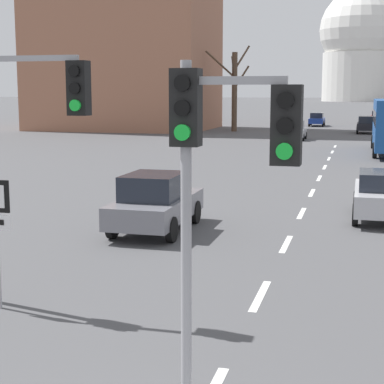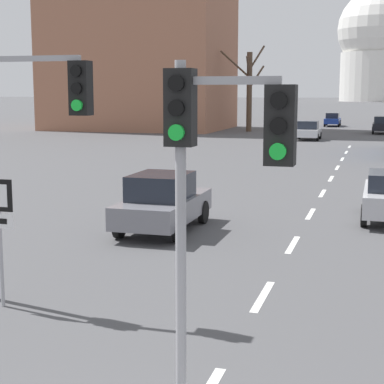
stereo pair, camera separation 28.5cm
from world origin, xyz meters
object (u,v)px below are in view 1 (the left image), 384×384
object	(u,v)px
sedan_near_right	(366,125)
sedan_mid_centre	(294,130)
sedan_far_right	(378,117)
sedan_near_left	(317,119)
sedan_distant_centre	(381,195)
sedan_far_left	(155,202)
traffic_signal_near_left	(11,110)
traffic_signal_centre_tall	(221,150)

from	to	relation	value
sedan_near_right	sedan_mid_centre	world-z (taller)	sedan_near_right
sedan_mid_centre	sedan_far_right	xyz separation A→B (m)	(7.45, 29.81, 0.02)
sedan_near_left	sedan_distant_centre	distance (m)	55.47
sedan_far_left	sedan_near_right	bearing A→B (deg)	82.58
sedan_near_left	sedan_distant_centre	world-z (taller)	sedan_near_left
sedan_far_right	sedan_far_left	bearing A→B (deg)	-96.60
traffic_signal_near_left	traffic_signal_centre_tall	distance (m)	5.39
sedan_near_right	traffic_signal_near_left	bearing A→B (deg)	-97.06
sedan_near_right	sedan_near_left	bearing A→B (deg)	114.40
sedan_far_left	sedan_far_right	distance (m)	66.89
sedan_far_left	sedan_distant_centre	xyz separation A→B (m)	(6.37, 3.46, -0.06)
sedan_near_right	sedan_distant_centre	xyz separation A→B (m)	(0.30, -43.19, -0.04)
traffic_signal_centre_tall	sedan_mid_centre	xyz separation A→B (m)	(-3.78, 46.30, -2.52)
sedan_distant_centre	sedan_near_left	bearing A→B (deg)	95.93
sedan_near_left	sedan_far_right	distance (m)	10.52
traffic_signal_centre_tall	sedan_near_right	bearing A→B (deg)	87.90
sedan_near_right	sedan_far_right	size ratio (longest dim) A/B	1.00
traffic_signal_near_left	sedan_mid_centre	distance (m)	43.55
traffic_signal_near_left	sedan_near_left	xyz separation A→B (m)	(1.19, 65.43, -2.90)
sedan_near_right	sedan_far_left	size ratio (longest dim) A/B	0.98
sedan_mid_centre	sedan_near_right	bearing A→B (deg)	59.72
sedan_far_left	sedan_far_right	size ratio (longest dim) A/B	1.02
sedan_near_left	sedan_far_right	size ratio (longest dim) A/B	1.12
sedan_far_right	sedan_distant_centre	distance (m)	63.00
sedan_near_left	sedan_distant_centre	xyz separation A→B (m)	(5.73, -55.17, 0.00)
traffic_signal_near_left	sedan_distant_centre	distance (m)	12.71
sedan_near_right	sedan_mid_centre	distance (m)	11.59
traffic_signal_near_left	sedan_far_right	size ratio (longest dim) A/B	1.18
sedan_near_left	sedan_near_right	size ratio (longest dim) A/B	1.12
sedan_mid_centre	sedan_far_left	xyz separation A→B (m)	(-0.23, -36.64, 0.06)
traffic_signal_near_left	sedan_near_right	xyz separation A→B (m)	(6.62, 53.45, -2.85)
sedan_near_left	sedan_mid_centre	size ratio (longest dim) A/B	1.20
traffic_signal_centre_tall	sedan_near_left	bearing A→B (deg)	92.82
sedan_mid_centre	sedan_far_left	world-z (taller)	sedan_far_left
sedan_near_left	sedan_mid_centre	bearing A→B (deg)	-91.07
traffic_signal_near_left	sedan_far_right	world-z (taller)	traffic_signal_near_left
traffic_signal_centre_tall	sedan_far_left	bearing A→B (deg)	112.54
sedan_mid_centre	sedan_distant_centre	world-z (taller)	sedan_mid_centre
sedan_far_left	traffic_signal_centre_tall	bearing A→B (deg)	-67.46
traffic_signal_near_left	sedan_near_left	size ratio (longest dim) A/B	1.06
traffic_signal_centre_tall	sedan_far_left	size ratio (longest dim) A/B	1.05
sedan_near_left	traffic_signal_near_left	bearing A→B (deg)	-91.04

